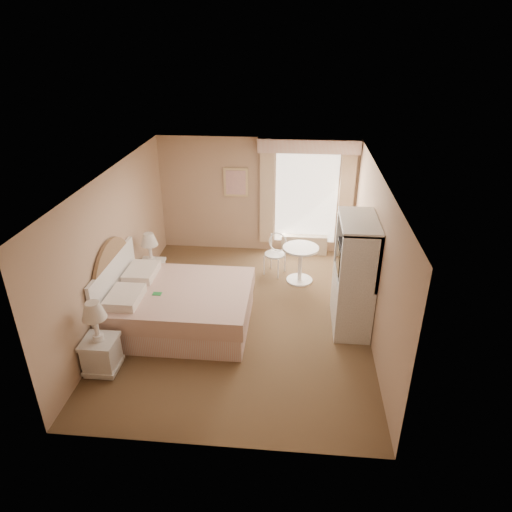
# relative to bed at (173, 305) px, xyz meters

# --- Properties ---
(room) EXTENTS (4.21, 5.51, 2.51)m
(room) POSITION_rel_bed_xyz_m (1.11, 0.35, 0.86)
(room) COLOR brown
(room) RESTS_ON ground
(window) EXTENTS (2.05, 0.22, 2.51)m
(window) POSITION_rel_bed_xyz_m (2.16, 3.00, 0.95)
(window) COLOR white
(window) RESTS_ON room
(framed_art) EXTENTS (0.52, 0.04, 0.62)m
(framed_art) POSITION_rel_bed_xyz_m (0.66, 3.06, 1.16)
(framed_art) COLOR #DABB86
(framed_art) RESTS_ON room
(bed) EXTENTS (2.32, 1.83, 1.62)m
(bed) POSITION_rel_bed_xyz_m (0.00, 0.00, 0.00)
(bed) COLOR #D49889
(bed) RESTS_ON room
(nightstand_near) EXTENTS (0.47, 0.47, 1.14)m
(nightstand_near) POSITION_rel_bed_xyz_m (-0.73, -1.22, 0.04)
(nightstand_near) COLOR white
(nightstand_near) RESTS_ON room
(nightstand_far) EXTENTS (0.44, 0.44, 1.08)m
(nightstand_far) POSITION_rel_bed_xyz_m (-0.73, 1.26, 0.02)
(nightstand_far) COLOR white
(nightstand_far) RESTS_ON room
(round_table) EXTENTS (0.69, 0.69, 0.73)m
(round_table) POSITION_rel_bed_xyz_m (2.08, 1.71, 0.10)
(round_table) COLOR white
(round_table) RESTS_ON room
(cafe_chair) EXTENTS (0.53, 0.53, 0.84)m
(cafe_chair) POSITION_rel_bed_xyz_m (1.59, 2.02, 0.10)
(cafe_chair) COLOR white
(cafe_chair) RESTS_ON room
(armoire) EXTENTS (0.57, 1.13, 1.89)m
(armoire) POSITION_rel_bed_xyz_m (2.92, 0.30, 0.40)
(armoire) COLOR white
(armoire) RESTS_ON room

